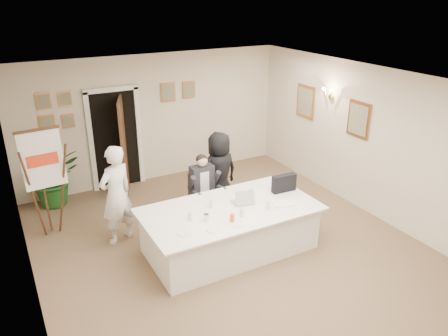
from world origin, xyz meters
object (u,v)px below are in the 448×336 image
standing_man (116,195)px  standing_woman (219,172)px  flip_chart (46,189)px  steel_jug (206,217)px  potted_palm (52,177)px  seated_man (203,189)px  paper_stack (283,204)px  oj_glass (232,218)px  conference_table (230,229)px  laptop (241,195)px  laptop_bag (284,183)px

standing_man → standing_woman: size_ratio=1.09×
flip_chart → steel_jug: bearing=-46.5°
potted_palm → seated_man: bearing=-41.9°
paper_stack → oj_glass: (-1.01, -0.09, 0.05)m
seated_man → standing_woman: standing_woman is taller
conference_table → paper_stack: paper_stack is taller
laptop → standing_man: bearing=160.0°
seated_man → oj_glass: bearing=-94.0°
seated_man → potted_palm: bearing=143.1°
conference_table → laptop_bag: laptop_bag is taller
conference_table → laptop: size_ratio=8.23×
flip_chart → laptop_bag: (3.65, -1.82, 0.04)m
seated_man → potted_palm: (-2.32, 2.08, -0.09)m
laptop_bag → steel_jug: bearing=-166.9°
conference_table → standing_man: size_ratio=1.63×
standing_woman → potted_palm: bearing=-40.0°
laptop → paper_stack: 0.70m
flip_chart → steel_jug: 2.90m
oj_glass → seated_man: bearing=81.1°
seated_man → standing_man: 1.58m
potted_palm → steel_jug: size_ratio=10.54×
steel_jug → standing_man: bearing=126.8°
flip_chart → standing_man: 1.25m
paper_stack → conference_table: bearing=159.6°
potted_palm → paper_stack: size_ratio=3.50×
steel_jug → seated_man: bearing=65.9°
conference_table → oj_glass: bearing=-114.9°
oj_glass → steel_jug: 0.40m
flip_chart → paper_stack: size_ratio=5.84×
paper_stack → standing_man: bearing=147.9°
seated_man → oj_glass: size_ratio=10.29×
conference_table → potted_palm: 3.89m
standing_woman → laptop_bag: bearing=109.9°
standing_woman → laptop_bag: 1.38m
seated_man → paper_stack: (0.78, -1.38, 0.12)m
paper_stack → steel_jug: 1.35m
conference_table → standing_man: bearing=142.6°
standing_man → potted_palm: standing_man is taller
laptop → paper_stack: size_ratio=1.04×
conference_table → seated_man: seated_man is taller
seated_man → steel_jug: bearing=-109.1°
seated_man → steel_jug: 1.39m
conference_table → standing_woman: standing_woman is taller
seated_man → standing_man: standing_man is taller
conference_table → standing_woman: bearing=68.8°
laptop → conference_table: bearing=-150.1°
paper_stack → steel_jug: (-1.34, 0.13, 0.04)m
laptop → steel_jug: bearing=-150.0°
laptop_bag → oj_glass: laptop_bag is taller
paper_stack → oj_glass: bearing=-174.7°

